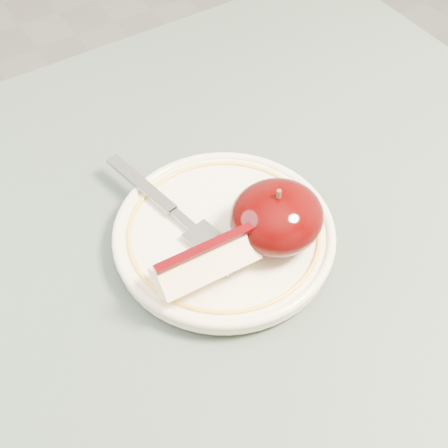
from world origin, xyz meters
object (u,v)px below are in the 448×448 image
apple_half (277,217)px  fork (174,212)px  table (239,414)px  plate (224,234)px

apple_half → fork: 0.10m
table → fork: fork is taller
table → fork: 0.19m
plate → fork: size_ratio=1.11×
plate → apple_half: apple_half is taller
plate → fork: 0.05m
table → apple_half: (0.09, 0.08, 0.13)m
table → fork: bearing=79.8°
fork → apple_half: bearing=-147.6°
apple_half → fork: apple_half is taller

